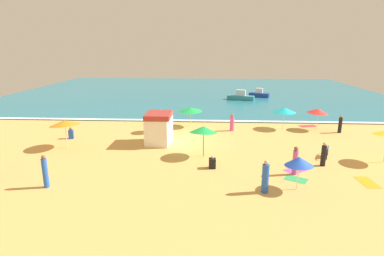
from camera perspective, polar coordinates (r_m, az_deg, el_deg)
ground_plane at (r=26.65m, az=-1.33°, el=-1.94°), size 60.00×60.00×0.00m
ocean_water at (r=54.03m, az=0.99°, el=6.63°), size 60.00×44.00×0.10m
wave_breaker_foam at (r=32.69m, az=-0.47°, el=1.39°), size 57.00×0.70×0.01m
lifeguard_cabana at (r=25.18m, az=-6.04°, el=0.02°), size 1.99×2.66×2.51m
beach_umbrella_0 at (r=31.26m, az=21.92°, el=2.90°), size 2.51×2.49×2.11m
beach_umbrella_1 at (r=25.65m, az=-22.15°, el=0.90°), size 3.21×3.21×2.30m
beach_umbrella_2 at (r=30.26m, az=-0.29°, el=3.39°), size 2.51×2.52×1.94m
beach_umbrella_3 at (r=28.35m, az=-5.65°, el=3.02°), size 1.66×1.68×2.17m
beach_umbrella_4 at (r=17.85m, az=18.91°, el=-5.74°), size 2.14×2.15×1.93m
beach_umbrella_7 at (r=30.60m, az=16.45°, el=3.15°), size 2.73×2.74×2.05m
beach_umbrella_8 at (r=21.89m, az=2.13°, el=-0.25°), size 2.36×2.39×2.33m
parked_bicycle at (r=24.20m, az=23.42°, el=-3.97°), size 0.78×1.69×0.76m
beachgoer_0 at (r=28.46m, az=-21.13°, el=-0.96°), size 0.46×0.46×0.98m
beachgoer_2 at (r=31.28m, az=25.36°, el=0.60°), size 0.43×0.43×1.62m
beachgoer_3 at (r=17.29m, az=13.20°, el=-8.77°), size 0.49×0.49×1.83m
beachgoer_4 at (r=19.19m, az=-25.16°, el=-7.27°), size 0.31×0.31×1.89m
beachgoer_5 at (r=22.21m, az=22.83°, el=-4.49°), size 0.46×0.46×1.61m
beachgoer_6 at (r=20.09m, az=18.25°, el=-5.72°), size 0.37×0.37×1.79m
beachgoer_7 at (r=20.28m, az=3.71°, el=-6.35°), size 0.45×0.45×0.84m
beachgoer_8 at (r=29.17m, az=7.29°, el=0.93°), size 0.47×0.47×1.60m
beach_towel_0 at (r=32.80m, az=20.31°, el=0.33°), size 1.80×1.13×0.01m
beach_towel_1 at (r=21.12m, az=18.40°, el=-7.23°), size 1.73×1.59×0.01m
beach_towel_2 at (r=20.96m, az=29.28°, el=-8.60°), size 0.92×1.67×0.01m
beach_towel_3 at (r=19.73m, az=18.40°, el=-8.82°), size 1.53×1.39×0.01m
small_boat_0 at (r=45.86m, az=8.85°, el=5.66°), size 3.96×1.99×1.45m
small_boat_1 at (r=48.99m, az=12.10°, el=6.05°), size 3.18×1.98×1.34m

